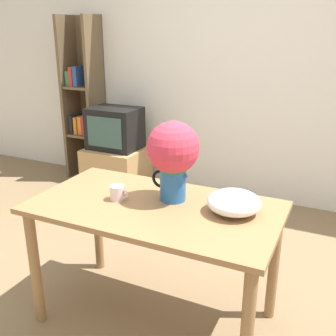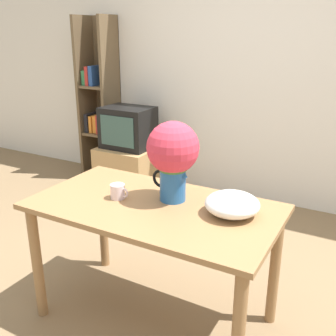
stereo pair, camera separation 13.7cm
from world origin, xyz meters
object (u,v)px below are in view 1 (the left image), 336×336
object	(u,v)px
white_bowl	(234,202)
tv_set	(115,128)
coffee_mug	(118,193)
flower_vase	(173,154)

from	to	relation	value
white_bowl	tv_set	xyz separation A→B (m)	(-1.70, 1.53, -0.12)
white_bowl	tv_set	world-z (taller)	tv_set
white_bowl	coffee_mug	bearing A→B (deg)	-169.67
white_bowl	tv_set	bearing A→B (deg)	138.00
flower_vase	tv_set	size ratio (longest dim) A/B	0.87
coffee_mug	tv_set	world-z (taller)	tv_set
coffee_mug	tv_set	size ratio (longest dim) A/B	0.22
flower_vase	white_bowl	distance (m)	0.41
coffee_mug	white_bowl	bearing A→B (deg)	10.33
flower_vase	tv_set	bearing A→B (deg)	131.68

